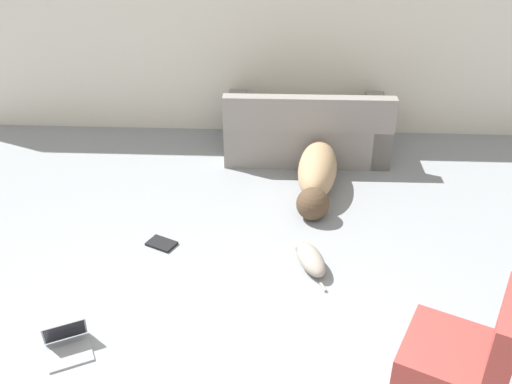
{
  "coord_description": "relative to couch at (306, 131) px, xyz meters",
  "views": [
    {
      "loc": [
        0.48,
        -1.97,
        2.86
      ],
      "look_at": [
        0.3,
        1.78,
        0.64
      ],
      "focal_mm": 40.0,
      "sensor_mm": 36.0,
      "label": 1
    }
  ],
  "objects": [
    {
      "name": "book_black",
      "position": [
        -1.27,
        -1.8,
        -0.25
      ],
      "size": [
        0.28,
        0.25,
        0.02
      ],
      "rotation": [
        0.0,
        0.0,
        -0.45
      ],
      "color": "black",
      "rests_on": "ground_plane"
    },
    {
      "name": "side_chair",
      "position": [
        0.77,
        -3.37,
        0.04
      ],
      "size": [
        0.74,
        0.72,
        0.9
      ],
      "rotation": [
        0.0,
        0.0,
        4.26
      ],
      "color": "#993833",
      "rests_on": "ground_plane"
    },
    {
      "name": "dog",
      "position": [
        0.08,
        -0.84,
        -0.07
      ],
      "size": [
        0.48,
        1.47,
        0.41
      ],
      "rotation": [
        0.0,
        0.0,
        4.6
      ],
      "color": "#A38460",
      "rests_on": "ground_plane"
    },
    {
      "name": "couch",
      "position": [
        0.0,
        0.0,
        0.0
      ],
      "size": [
        1.75,
        0.88,
        0.79
      ],
      "rotation": [
        0.0,
        0.0,
        3.15
      ],
      "color": "gray",
      "rests_on": "ground_plane"
    },
    {
      "name": "cat",
      "position": [
        -0.02,
        -2.05,
        -0.19
      ],
      "size": [
        0.31,
        0.59,
        0.17
      ],
      "rotation": [
        0.0,
        0.0,
        1.91
      ],
      "color": "gray",
      "rests_on": "ground_plane"
    },
    {
      "name": "laptop_open",
      "position": [
        -1.67,
        -3.01,
        -0.2
      ],
      "size": [
        0.38,
        0.38,
        0.21
      ],
      "rotation": [
        0.0,
        0.0,
        0.46
      ],
      "color": "gray",
      "rests_on": "ground_plane"
    },
    {
      "name": "wall_back",
      "position": [
        -0.76,
        0.62,
        1.02
      ],
      "size": [
        7.73,
        0.06,
        2.58
      ],
      "color": "beige",
      "rests_on": "ground_plane"
    }
  ]
}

